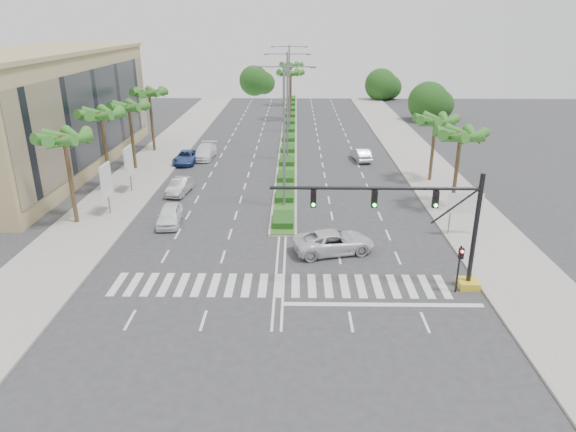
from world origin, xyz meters
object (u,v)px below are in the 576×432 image
car_parked_d (205,152)px  car_crossing (334,242)px  car_parked_b (180,186)px  car_right (361,154)px  car_parked_c (186,157)px  car_parked_a (170,215)px

car_parked_d → car_crossing: (13.36, -25.86, 0.00)m
car_parked_b → car_right: size_ratio=1.00×
car_parked_d → car_crossing: 29.11m
car_right → car_parked_c: bearing=-3.7°
car_crossing → car_right: car_crossing is taller
car_parked_b → car_crossing: (13.47, -12.79, 0.06)m
car_parked_c → car_parked_d: size_ratio=0.92×
car_parked_b → car_right: (18.31, 12.30, 0.00)m
car_parked_c → car_crossing: bearing=-55.0°
car_parked_b → car_parked_d: bearing=96.7°
car_parked_b → car_crossing: car_crossing is taller
car_parked_b → car_right: 22.06m
car_crossing → car_right: bearing=-25.2°
car_parked_a → car_parked_b: bearing=91.0°
car_parked_b → car_parked_a: bearing=-77.0°
car_crossing → car_right: size_ratio=1.29×
car_parked_c → car_crossing: 28.04m
car_parked_a → car_parked_b: (-0.78, 7.65, -0.03)m
car_parked_b → car_parked_c: (-1.61, 10.84, -0.03)m
car_parked_a → car_parked_d: (-0.67, 20.72, 0.04)m
car_parked_b → car_parked_d: (0.11, 13.07, 0.06)m
car_parked_a → car_right: bearing=43.8°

